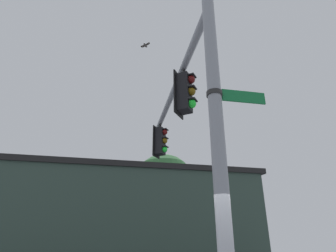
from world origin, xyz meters
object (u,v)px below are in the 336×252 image
object	(u,v)px
traffic_light_nearest_pole	(185,93)
traffic_light_mid_inner	(161,141)
bird_flying	(145,45)
street_name_sign	(228,95)

from	to	relation	value
traffic_light_nearest_pole	traffic_light_mid_inner	world-z (taller)	same
traffic_light_mid_inner	bird_flying	distance (m)	3.59
street_name_sign	traffic_light_mid_inner	bearing A→B (deg)	-141.19
traffic_light_nearest_pole	street_name_sign	bearing A→B (deg)	43.29
bird_flying	street_name_sign	bearing A→B (deg)	55.56
street_name_sign	bird_flying	size ratio (longest dim) A/B	2.78
bird_flying	traffic_light_nearest_pole	bearing A→B (deg)	70.22
street_name_sign	bird_flying	bearing A→B (deg)	-124.44
traffic_light_mid_inner	street_name_sign	xyz separation A→B (m)	(4.56, 3.67, -1.14)
traffic_light_nearest_pole	street_name_sign	world-z (taller)	traffic_light_nearest_pole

